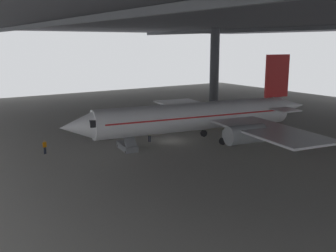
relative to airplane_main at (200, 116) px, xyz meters
name	(u,v)px	position (x,y,z in m)	size (l,w,h in m)	color
ground_plane	(175,142)	(-1.61, -2.65, -3.32)	(110.00, 110.00, 0.00)	gray
hangar_structure	(258,18)	(-1.68, 11.11, 12.35)	(121.00, 99.00, 16.31)	#4C4F54
airplane_main	(200,116)	(0.00, 0.00, 0.00)	(33.17, 34.03, 10.77)	white
boarding_stairs	(127,143)	(-2.00, -9.28, -2.60)	(4.22, 2.05, 4.51)	slate
crew_worker_near_nose	(45,146)	(-5.31, -17.95, -2.42)	(0.36, 0.50, 1.60)	#232838
crew_worker_by_stairs	(149,134)	(-3.53, -5.29, -2.32)	(0.43, 0.41, 1.75)	#232838
baggage_tug	(224,123)	(-5.33, 8.79, -2.80)	(1.96, 2.49, 0.90)	yellow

